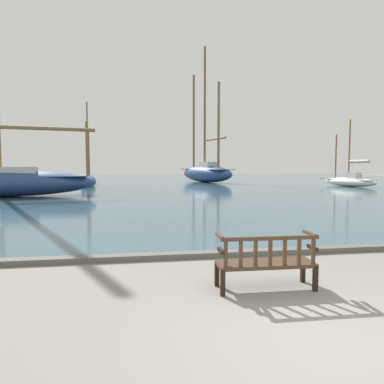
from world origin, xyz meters
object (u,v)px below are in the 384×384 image
at_px(park_bench, 266,261).
at_px(sailboat_outer_port, 88,179).
at_px(sailboat_centre_channel, 4,179).
at_px(sailboat_mid_port, 206,171).
at_px(sailboat_outer_starboard, 350,180).

relative_size(park_bench, sailboat_outer_port, 0.19).
xyz_separation_m(park_bench, sailboat_centre_channel, (-10.57, 18.27, 0.78)).
distance_m(sailboat_centre_channel, sailboat_outer_port, 13.23).
height_order(park_bench, sailboat_centre_channel, sailboat_centre_channel).
distance_m(sailboat_outer_port, sailboat_mid_port, 14.74).
xyz_separation_m(park_bench, sailboat_outer_starboard, (18.41, 25.46, 0.21)).
relative_size(park_bench, sailboat_mid_port, 0.10).
bearing_deg(sailboat_outer_starboard, sailboat_mid_port, 136.37).
distance_m(park_bench, sailboat_centre_channel, 21.12).
xyz_separation_m(sailboat_centre_channel, sailboat_mid_port, (16.86, 18.74, 0.23)).
xyz_separation_m(sailboat_outer_starboard, sailboat_outer_port, (-25.57, 5.59, 0.05)).
height_order(sailboat_outer_port, sailboat_mid_port, sailboat_mid_port).
xyz_separation_m(sailboat_outer_port, sailboat_mid_port, (13.46, 5.96, 0.74)).
xyz_separation_m(sailboat_outer_starboard, sailboat_mid_port, (-12.12, 11.55, 0.79)).
bearing_deg(park_bench, sailboat_outer_starboard, 54.13).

